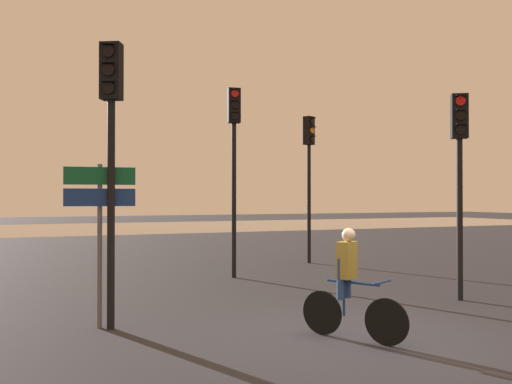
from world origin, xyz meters
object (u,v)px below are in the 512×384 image
Objects in this scene: direction_sign_post at (100,215)px; traffic_light_near_right at (460,156)px; traffic_light_far_right at (309,161)px; traffic_light_near_left at (111,130)px; cyclist at (349,283)px; traffic_light_center at (234,147)px.

traffic_light_near_right is at bearing -176.29° from direction_sign_post.
traffic_light_far_right is at bearing -61.05° from traffic_light_near_right.
traffic_light_near_left reaches higher than cyclist.
cyclist is at bearing 39.37° from traffic_light_far_right.
cyclist is at bearing 57.79° from traffic_light_near_right.
traffic_light_far_right is 1.79× the size of direction_sign_post.
traffic_light_near_left is 1.35m from direction_sign_post.
traffic_light_center is at bearing -100.98° from traffic_light_near_left.
traffic_light_far_right is 1.03× the size of traffic_light_near_left.
traffic_light_near_left is at bearing -61.71° from cyclist.
traffic_light_near_right is 6.89m from traffic_light_near_left.
traffic_light_center reaches higher than traffic_light_far_right.
traffic_light_near_left is at bearing 30.36° from traffic_light_near_right.
traffic_light_center is at bearing 7.20° from traffic_light_far_right.
traffic_light_center reaches higher than traffic_light_near_right.
cyclist is at bearing 175.51° from traffic_light_near_left.
traffic_light_near_right reaches higher than direction_sign_post.
traffic_light_far_right is (0.43, 7.02, 0.32)m from traffic_light_near_right.
traffic_light_near_right is at bearing 132.27° from traffic_light_center.
traffic_light_near_right is 7.04m from traffic_light_far_right.
traffic_light_near_left is at bearing 60.58° from traffic_light_center.
traffic_light_center is 5.73m from traffic_light_near_right.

